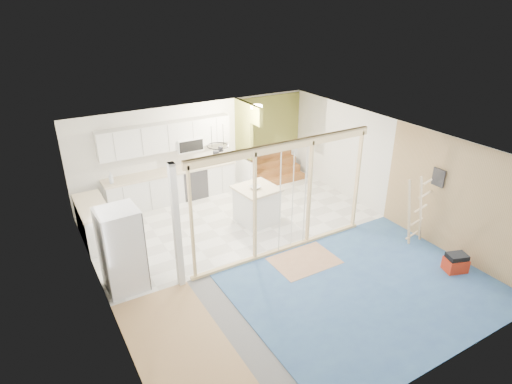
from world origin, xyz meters
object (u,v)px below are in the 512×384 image
island (257,205)px  toolbox (456,263)px  fridge (122,250)px  ladder (416,210)px

island → toolbox: island is taller
fridge → toolbox: (6.06, -2.93, -0.66)m
fridge → island: 3.73m
fridge → island: (3.57, 1.03, -0.39)m
island → toolbox: (2.49, -3.95, -0.28)m
island → ladder: bearing=-52.6°
fridge → ladder: (6.13, -1.71, 0.01)m
fridge → ladder: 6.36m
toolbox → ladder: 1.39m
island → ladder: (2.56, -2.73, 0.40)m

